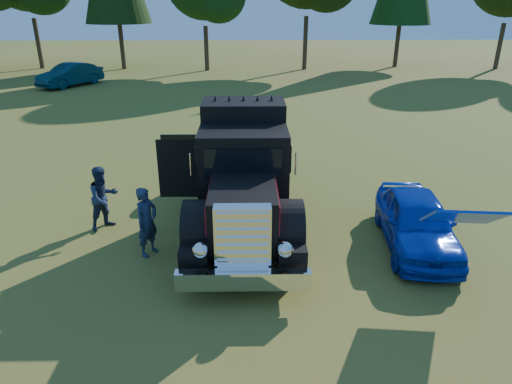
% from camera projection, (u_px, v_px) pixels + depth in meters
% --- Properties ---
extents(ground, '(120.00, 120.00, 0.00)m').
position_uv_depth(ground, '(279.00, 259.00, 10.15)').
color(ground, '#3D601C').
rests_on(ground, ground).
extents(diamond_t_truck, '(3.38, 7.16, 3.00)m').
position_uv_depth(diamond_t_truck, '(244.00, 178.00, 11.19)').
color(diamond_t_truck, black).
rests_on(diamond_t_truck, ground).
extents(hotrod_coupe, '(1.82, 4.11, 1.89)m').
position_uv_depth(hotrod_coupe, '(417.00, 221.00, 10.45)').
color(hotrod_coupe, '#0808B5').
rests_on(hotrod_coupe, ground).
extents(spectator_near, '(0.63, 0.70, 1.60)m').
position_uv_depth(spectator_near, '(147.00, 222.00, 10.04)').
color(spectator_near, '#1E2F47').
rests_on(spectator_near, ground).
extents(spectator_far, '(0.98, 1.00, 1.62)m').
position_uv_depth(spectator_far, '(104.00, 198.00, 11.24)').
color(spectator_far, '#20304A').
rests_on(spectator_far, ground).
extents(distant_teal_car, '(3.60, 4.64, 1.47)m').
position_uv_depth(distant_teal_car, '(70.00, 75.00, 30.19)').
color(distant_teal_car, '#0B3C42').
rests_on(distant_teal_car, ground).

